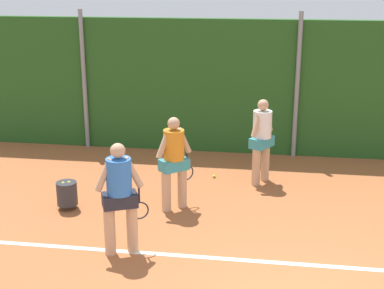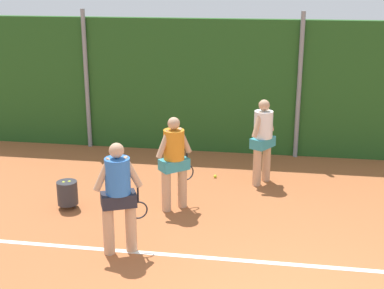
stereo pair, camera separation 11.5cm
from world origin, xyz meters
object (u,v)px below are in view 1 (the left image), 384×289
at_px(ball_hopper, 67,193).
at_px(tennis_ball_5, 214,176).
at_px(tennis_ball_0, 160,169).
at_px(player_backcourt_far, 262,137).
at_px(player_foreground_near, 120,193).
at_px(player_midcourt, 174,159).

bearing_deg(ball_hopper, tennis_ball_5, 38.38).
height_order(ball_hopper, tennis_ball_0, ball_hopper).
distance_m(player_backcourt_far, tennis_ball_0, 2.33).
height_order(player_foreground_near, player_backcourt_far, player_foreground_near).
xyz_separation_m(player_foreground_near, tennis_ball_5, (1.02, 3.30, -0.93)).
relative_size(player_midcourt, ball_hopper, 3.26).
relative_size(player_midcourt, tennis_ball_5, 25.36).
height_order(tennis_ball_0, tennis_ball_5, same).
bearing_deg(tennis_ball_0, player_midcourt, -70.51).
xyz_separation_m(player_midcourt, ball_hopper, (-1.87, -0.28, -0.65)).
height_order(player_foreground_near, ball_hopper, player_foreground_near).
relative_size(ball_hopper, tennis_ball_5, 7.78).
xyz_separation_m(ball_hopper, tennis_ball_5, (2.40, 1.90, -0.26)).
height_order(player_foreground_near, tennis_ball_0, player_foreground_near).
height_order(player_midcourt, tennis_ball_5, player_midcourt).
distance_m(player_midcourt, player_backcourt_far, 2.10).
xyz_separation_m(player_backcourt_far, tennis_ball_5, (-0.94, 0.12, -0.92)).
distance_m(player_foreground_near, tennis_ball_5, 3.58).
bearing_deg(player_foreground_near, player_backcourt_far, 33.99).
bearing_deg(player_backcourt_far, player_foreground_near, 179.48).
distance_m(player_backcourt_far, ball_hopper, 3.84).
height_order(player_backcourt_far, tennis_ball_0, player_backcourt_far).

